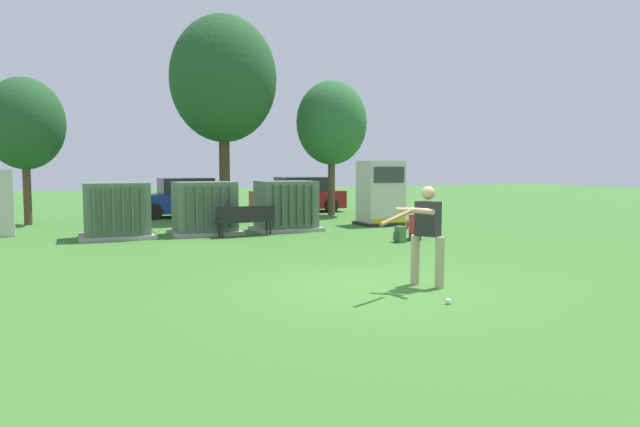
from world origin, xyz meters
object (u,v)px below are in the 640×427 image
object	(u,v)px
transformer_mid_west	(205,209)
parked_car_left_of_center	(299,196)
batter	(426,231)
park_bench	(246,219)
seated_spectator	(415,227)
generator_enclosure	(381,193)
transformer_mid_east	(286,206)
transformer_west	(117,211)
sports_ball	(448,301)
backpack	(400,234)
parked_car_leftmost	(183,199)

from	to	relation	value
transformer_mid_west	parked_car_left_of_center	size ratio (longest dim) A/B	0.49
batter	parked_car_left_of_center	size ratio (longest dim) A/B	0.41
park_bench	seated_spectator	world-z (taller)	seated_spectator
batter	transformer_mid_west	bearing A→B (deg)	101.72
generator_enclosure	parked_car_left_of_center	bearing A→B (deg)	95.65
batter	seated_spectator	bearing A→B (deg)	59.50
transformer_mid_west	transformer_mid_east	distance (m)	2.68
transformer_west	generator_enclosure	world-z (taller)	generator_enclosure
transformer_mid_east	batter	world-z (taller)	batter
park_bench	sports_ball	distance (m)	9.51
park_bench	seated_spectator	xyz separation A→B (m)	(4.25, -2.62, -0.16)
batter	transformer_mid_east	bearing A→B (deg)	85.48
transformer_mid_west	seated_spectator	world-z (taller)	transformer_mid_west
transformer_mid_west	backpack	distance (m)	6.11
transformer_west	sports_ball	size ratio (longest dim) A/B	23.33
transformer_mid_west	seated_spectator	xyz separation A→B (m)	(5.27, -3.69, -0.41)
generator_enclosure	backpack	size ratio (longest dim) A/B	5.23
sports_ball	seated_spectator	bearing A→B (deg)	61.58
sports_ball	batter	bearing A→B (deg)	72.37
transformer_mid_west	generator_enclosure	distance (m)	6.47
transformer_west	seated_spectator	world-z (taller)	transformer_west
park_bench	backpack	bearing A→B (deg)	-39.45
generator_enclosure	backpack	world-z (taller)	generator_enclosure
seated_spectator	park_bench	bearing A→B (deg)	148.35
batter	backpack	bearing A→B (deg)	63.64
generator_enclosure	seated_spectator	distance (m)	4.42
transformer_mid_west	generator_enclosure	world-z (taller)	generator_enclosure
backpack	parked_car_leftmost	xyz separation A→B (m)	(-4.13, 10.70, 0.54)
parked_car_left_of_center	transformer_west	bearing A→B (deg)	-139.52
transformer_mid_east	seated_spectator	distance (m)	4.57
transformer_west	parked_car_leftmost	size ratio (longest dim) A/B	0.49
transformer_west	batter	bearing A→B (deg)	-64.25
parked_car_left_of_center	generator_enclosure	bearing A→B (deg)	-84.35
transformer_mid_west	batter	world-z (taller)	batter
backpack	parked_car_left_of_center	size ratio (longest dim) A/B	0.10
parked_car_leftmost	transformer_mid_west	bearing A→B (deg)	-93.87
parked_car_leftmost	parked_car_left_of_center	bearing A→B (deg)	4.64
parked_car_leftmost	parked_car_left_of_center	xyz separation A→B (m)	(5.33, 0.43, 0.00)
transformer_west	batter	size ratio (longest dim) A/B	1.21
transformer_mid_west	parked_car_left_of_center	xyz separation A→B (m)	(5.79, 7.13, -0.04)
transformer_mid_west	parked_car_leftmost	bearing A→B (deg)	86.13
transformer_west	parked_car_left_of_center	xyz separation A→B (m)	(8.35, 7.13, -0.04)
batter	parked_car_leftmost	bearing A→B (deg)	95.29
transformer_mid_east	backpack	world-z (taller)	transformer_mid_east
generator_enclosure	batter	world-z (taller)	generator_enclosure
transformer_mid_east	parked_car_leftmost	xyz separation A→B (m)	(-2.23, 6.64, -0.04)
batter	sports_ball	world-z (taller)	batter
seated_spectator	backpack	distance (m)	0.77
park_bench	parked_car_left_of_center	xyz separation A→B (m)	(4.77, 8.20, 0.22)
transformer_west	parked_car_left_of_center	bearing A→B (deg)	40.48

